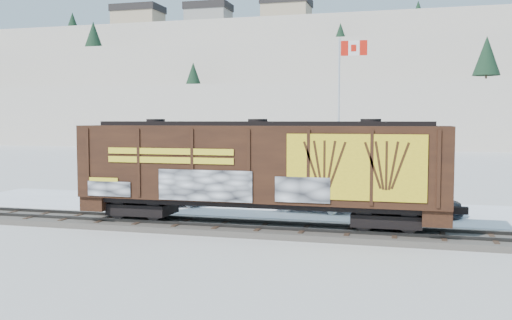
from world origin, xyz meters
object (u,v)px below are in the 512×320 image
(hopper_railcar, at_px, (258,167))
(car_dark, at_px, (413,201))
(car_silver, at_px, (165,194))
(flagpole, at_px, (340,139))
(car_white, at_px, (312,198))

(hopper_railcar, bearing_deg, car_dark, 43.39)
(hopper_railcar, xyz_separation_m, car_silver, (-7.38, 5.91, -2.24))
(hopper_railcar, height_order, car_dark, hopper_railcar)
(hopper_railcar, height_order, flagpole, flagpole)
(hopper_railcar, xyz_separation_m, flagpole, (2.21, 13.35, 0.86))
(flagpole, distance_m, car_dark, 8.83)
(car_dark, bearing_deg, flagpole, 44.91)
(hopper_railcar, height_order, car_silver, hopper_railcar)
(flagpole, bearing_deg, car_white, -95.63)
(car_silver, xyz_separation_m, car_dark, (14.38, 0.70, -0.01))
(flagpole, xyz_separation_m, car_silver, (-9.58, -7.43, -3.10))
(flagpole, height_order, car_white, flagpole)
(car_silver, distance_m, car_white, 8.90)
(car_silver, bearing_deg, flagpole, -75.57)
(hopper_railcar, xyz_separation_m, car_white, (1.51, 6.34, -2.27))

